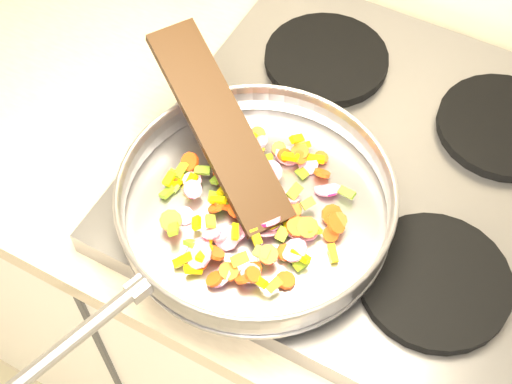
% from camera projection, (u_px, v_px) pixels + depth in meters
% --- Properties ---
extents(cooktop, '(0.60, 0.60, 0.04)m').
position_uv_depth(cooktop, '(372.00, 170.00, 1.01)').
color(cooktop, '#939399').
rests_on(cooktop, counter_top).
extents(grate_fl, '(0.19, 0.19, 0.02)m').
position_uv_depth(grate_fl, '(237.00, 191.00, 0.95)').
color(grate_fl, black).
rests_on(grate_fl, cooktop).
extents(grate_fr, '(0.19, 0.19, 0.02)m').
position_uv_depth(grate_fr, '(435.00, 281.00, 0.88)').
color(grate_fr, black).
rests_on(grate_fr, cooktop).
extents(grate_bl, '(0.19, 0.19, 0.02)m').
position_uv_depth(grate_bl, '(326.00, 59.00, 1.09)').
color(grate_bl, black).
rests_on(grate_bl, cooktop).
extents(grate_br, '(0.19, 0.19, 0.02)m').
position_uv_depth(grate_br, '(504.00, 126.00, 1.02)').
color(grate_br, black).
rests_on(grate_br, cooktop).
extents(saute_pan, '(0.39, 0.55, 0.06)m').
position_uv_depth(saute_pan, '(255.00, 201.00, 0.90)').
color(saute_pan, '#9E9EA5').
rests_on(saute_pan, grate_fl).
extents(vegetable_heap, '(0.25, 0.26, 0.05)m').
position_uv_depth(vegetable_heap, '(251.00, 208.00, 0.91)').
color(vegetable_heap, olive).
rests_on(vegetable_heap, saute_pan).
extents(wooden_spatula, '(0.28, 0.21, 0.11)m').
position_uv_depth(wooden_spatula, '(219.00, 125.00, 0.91)').
color(wooden_spatula, black).
rests_on(wooden_spatula, saute_pan).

